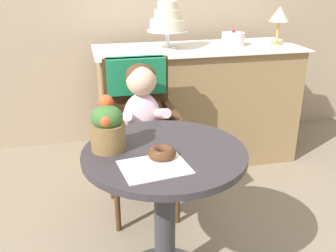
{
  "coord_description": "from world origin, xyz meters",
  "views": [
    {
      "loc": [
        -0.32,
        -1.48,
        1.45
      ],
      "look_at": [
        0.05,
        0.15,
        0.77
      ],
      "focal_mm": 41.48,
      "sensor_mm": 36.0,
      "label": 1
    }
  ],
  "objects_px": {
    "flower_vase": "(108,127)",
    "tiered_cake_stand": "(168,21)",
    "wicker_chair": "(138,112)",
    "seated_child": "(142,114)",
    "cafe_table": "(165,192)",
    "round_layer_cake": "(233,39)",
    "table_lamp": "(279,16)",
    "donut_front": "(162,152)"
  },
  "relations": [
    {
      "from": "cafe_table",
      "to": "tiered_cake_stand",
      "type": "distance_m",
      "value": 1.46
    },
    {
      "from": "round_layer_cake",
      "to": "cafe_table",
      "type": "bearing_deg",
      "value": -122.12
    },
    {
      "from": "seated_child",
      "to": "tiered_cake_stand",
      "type": "relative_size",
      "value": 2.15
    },
    {
      "from": "donut_front",
      "to": "round_layer_cake",
      "type": "xyz_separation_m",
      "value": [
        0.86,
        1.39,
        0.2
      ]
    },
    {
      "from": "tiered_cake_stand",
      "to": "table_lamp",
      "type": "height_order",
      "value": "tiered_cake_stand"
    },
    {
      "from": "wicker_chair",
      "to": "round_layer_cake",
      "type": "bearing_deg",
      "value": 41.59
    },
    {
      "from": "donut_front",
      "to": "flower_vase",
      "type": "bearing_deg",
      "value": 147.42
    },
    {
      "from": "cafe_table",
      "to": "wicker_chair",
      "type": "bearing_deg",
      "value": 90.21
    },
    {
      "from": "flower_vase",
      "to": "round_layer_cake",
      "type": "distance_m",
      "value": 1.65
    },
    {
      "from": "wicker_chair",
      "to": "tiered_cake_stand",
      "type": "height_order",
      "value": "tiered_cake_stand"
    },
    {
      "from": "cafe_table",
      "to": "donut_front",
      "type": "relative_size",
      "value": 6.09
    },
    {
      "from": "seated_child",
      "to": "round_layer_cake",
      "type": "relative_size",
      "value": 4.19
    },
    {
      "from": "flower_vase",
      "to": "tiered_cake_stand",
      "type": "distance_m",
      "value": 1.38
    },
    {
      "from": "seated_child",
      "to": "flower_vase",
      "type": "relative_size",
      "value": 3.07
    },
    {
      "from": "seated_child",
      "to": "tiered_cake_stand",
      "type": "height_order",
      "value": "tiered_cake_stand"
    },
    {
      "from": "tiered_cake_stand",
      "to": "donut_front",
      "type": "bearing_deg",
      "value": -103.87
    },
    {
      "from": "flower_vase",
      "to": "table_lamp",
      "type": "relative_size",
      "value": 0.83
    },
    {
      "from": "wicker_chair",
      "to": "flower_vase",
      "type": "bearing_deg",
      "value": -103.27
    },
    {
      "from": "cafe_table",
      "to": "round_layer_cake",
      "type": "bearing_deg",
      "value": 57.88
    },
    {
      "from": "donut_front",
      "to": "table_lamp",
      "type": "xyz_separation_m",
      "value": [
        1.21,
        1.36,
        0.37
      ]
    },
    {
      "from": "wicker_chair",
      "to": "tiered_cake_stand",
      "type": "xyz_separation_m",
      "value": [
        0.31,
        0.57,
        0.46
      ]
    },
    {
      "from": "seated_child",
      "to": "cafe_table",
      "type": "bearing_deg",
      "value": -89.73
    },
    {
      "from": "cafe_table",
      "to": "round_layer_cake",
      "type": "distance_m",
      "value": 1.62
    },
    {
      "from": "cafe_table",
      "to": "donut_front",
      "type": "xyz_separation_m",
      "value": [
        -0.03,
        -0.07,
        0.24
      ]
    },
    {
      "from": "round_layer_cake",
      "to": "flower_vase",
      "type": "bearing_deg",
      "value": -130.29
    },
    {
      "from": "cafe_table",
      "to": "table_lamp",
      "type": "height_order",
      "value": "table_lamp"
    },
    {
      "from": "wicker_chair",
      "to": "donut_front",
      "type": "height_order",
      "value": "wicker_chair"
    },
    {
      "from": "donut_front",
      "to": "tiered_cake_stand",
      "type": "distance_m",
      "value": 1.45
    },
    {
      "from": "table_lamp",
      "to": "cafe_table",
      "type": "bearing_deg",
      "value": -132.45
    },
    {
      "from": "wicker_chair",
      "to": "seated_child",
      "type": "distance_m",
      "value": 0.16
    },
    {
      "from": "table_lamp",
      "to": "seated_child",
      "type": "bearing_deg",
      "value": -148.72
    },
    {
      "from": "donut_front",
      "to": "round_layer_cake",
      "type": "bearing_deg",
      "value": 58.33
    },
    {
      "from": "donut_front",
      "to": "flower_vase",
      "type": "distance_m",
      "value": 0.26
    },
    {
      "from": "cafe_table",
      "to": "flower_vase",
      "type": "height_order",
      "value": "flower_vase"
    },
    {
      "from": "round_layer_cake",
      "to": "table_lamp",
      "type": "xyz_separation_m",
      "value": [
        0.35,
        -0.03,
        0.17
      ]
    },
    {
      "from": "cafe_table",
      "to": "round_layer_cake",
      "type": "relative_size",
      "value": 4.15
    },
    {
      "from": "cafe_table",
      "to": "wicker_chair",
      "type": "height_order",
      "value": "wicker_chair"
    },
    {
      "from": "wicker_chair",
      "to": "seated_child",
      "type": "bearing_deg",
      "value": -83.95
    },
    {
      "from": "cafe_table",
      "to": "donut_front",
      "type": "distance_m",
      "value": 0.25
    },
    {
      "from": "seated_child",
      "to": "tiered_cake_stand",
      "type": "distance_m",
      "value": 0.9
    },
    {
      "from": "cafe_table",
      "to": "seated_child",
      "type": "xyz_separation_m",
      "value": [
        -0.0,
        0.57,
        0.17
      ]
    },
    {
      "from": "wicker_chair",
      "to": "table_lamp",
      "type": "distance_m",
      "value": 1.39
    }
  ]
}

